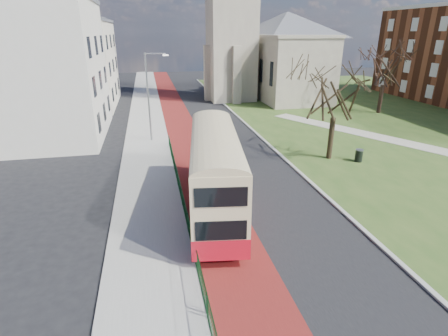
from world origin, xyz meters
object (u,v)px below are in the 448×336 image
object	(u,v)px
winter_tree_near	(337,84)
winter_tree_far	(386,63)
bus	(215,169)
streetlamp	(150,93)
litter_bin	(359,155)

from	to	relation	value
winter_tree_near	winter_tree_far	world-z (taller)	winter_tree_far
winter_tree_near	winter_tree_far	size ratio (longest dim) A/B	0.97
bus	winter_tree_near	bearing A→B (deg)	40.64
streetlamp	litter_bin	world-z (taller)	streetlamp
winter_tree_near	litter_bin	bearing A→B (deg)	-33.03
streetlamp	bus	size ratio (longest dim) A/B	0.71
bus	streetlamp	bearing A→B (deg)	110.35
bus	winter_tree_far	xyz separation A→B (m)	(25.59, 21.58, 3.63)
streetlamp	winter_tree_near	xyz separation A→B (m)	(14.13, -8.10, 1.51)
streetlamp	litter_bin	distance (m)	19.02
bus	winter_tree_near	size ratio (longest dim) A/B	1.29
streetlamp	winter_tree_far	bearing A→B (deg)	12.80
streetlamp	winter_tree_near	bearing A→B (deg)	-29.83
winter_tree_near	winter_tree_far	xyz separation A→B (m)	(14.70, 14.65, 0.17)
winter_tree_far	litter_bin	xyz separation A→B (m)	(-12.77, -15.91, -5.73)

